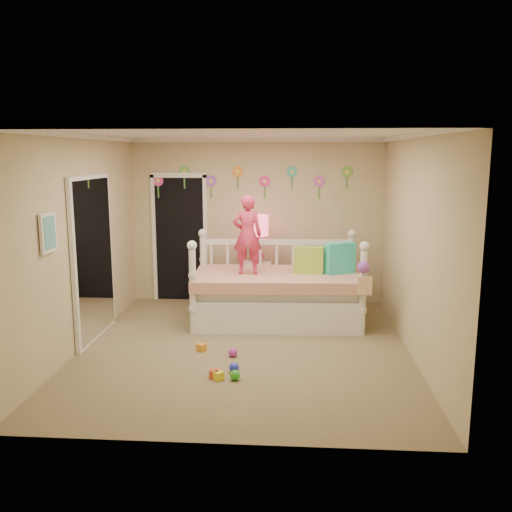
# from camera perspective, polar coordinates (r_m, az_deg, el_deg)

# --- Properties ---
(floor) EXTENTS (4.00, 4.50, 0.01)m
(floor) POSITION_cam_1_polar(r_m,az_deg,el_deg) (6.80, -1.21, -9.66)
(floor) COLOR #7F684C
(floor) RESTS_ON ground
(ceiling) EXTENTS (4.00, 4.50, 0.01)m
(ceiling) POSITION_cam_1_polar(r_m,az_deg,el_deg) (6.38, -1.30, 12.81)
(ceiling) COLOR white
(ceiling) RESTS_ON floor
(back_wall) EXTENTS (4.00, 0.01, 2.60)m
(back_wall) POSITION_cam_1_polar(r_m,az_deg,el_deg) (8.69, 0.10, 3.63)
(back_wall) COLOR tan
(back_wall) RESTS_ON floor
(left_wall) EXTENTS (0.01, 4.50, 2.60)m
(left_wall) POSITION_cam_1_polar(r_m,az_deg,el_deg) (6.94, -17.94, 1.34)
(left_wall) COLOR tan
(left_wall) RESTS_ON floor
(right_wall) EXTENTS (0.01, 4.50, 2.60)m
(right_wall) POSITION_cam_1_polar(r_m,az_deg,el_deg) (6.59, 16.33, 0.97)
(right_wall) COLOR tan
(right_wall) RESTS_ON floor
(crown_molding) EXTENTS (4.00, 4.50, 0.06)m
(crown_molding) POSITION_cam_1_polar(r_m,az_deg,el_deg) (6.38, -1.30, 12.54)
(crown_molding) COLOR white
(crown_molding) RESTS_ON ceiling
(daybed) EXTENTS (2.41, 1.37, 1.28)m
(daybed) POSITION_cam_1_polar(r_m,az_deg,el_deg) (7.68, 2.22, -2.31)
(daybed) COLOR white
(daybed) RESTS_ON floor
(pillow_turquoise) EXTENTS (0.45, 0.33, 0.43)m
(pillow_turquoise) POSITION_cam_1_polar(r_m,az_deg,el_deg) (7.69, 8.77, -0.22)
(pillow_turquoise) COLOR #28C0C8
(pillow_turquoise) RESTS_ON daybed
(pillow_lime) EXTENTS (0.41, 0.18, 0.38)m
(pillow_lime) POSITION_cam_1_polar(r_m,az_deg,el_deg) (7.62, 5.53, -0.43)
(pillow_lime) COLOR #97C33B
(pillow_lime) RESTS_ON daybed
(child) EXTENTS (0.42, 0.30, 1.10)m
(child) POSITION_cam_1_polar(r_m,az_deg,el_deg) (7.50, -0.91, 2.23)
(child) COLOR #D93154
(child) RESTS_ON daybed
(nightstand) EXTENTS (0.44, 0.35, 0.71)m
(nightstand) POSITION_cam_1_polar(r_m,az_deg,el_deg) (8.46, 0.14, -3.07)
(nightstand) COLOR white
(nightstand) RESTS_ON floor
(table_lamp) EXTENTS (0.34, 0.34, 0.74)m
(table_lamp) POSITION_cam_1_polar(r_m,az_deg,el_deg) (8.30, 0.15, 2.59)
(table_lamp) COLOR #E31E77
(table_lamp) RESTS_ON nightstand
(closet_doorway) EXTENTS (0.90, 0.04, 2.07)m
(closet_doorway) POSITION_cam_1_polar(r_m,az_deg,el_deg) (8.88, -7.99, 1.95)
(closet_doorway) COLOR black
(closet_doorway) RESTS_ON back_wall
(flower_decals) EXTENTS (3.40, 0.02, 0.50)m
(flower_decals) POSITION_cam_1_polar(r_m,az_deg,el_deg) (8.63, -0.51, 7.84)
(flower_decals) COLOR #B2668C
(flower_decals) RESTS_ON back_wall
(mirror_closet) EXTENTS (0.07, 1.30, 2.10)m
(mirror_closet) POSITION_cam_1_polar(r_m,az_deg,el_deg) (7.24, -16.66, -0.23)
(mirror_closet) COLOR white
(mirror_closet) RESTS_ON left_wall
(wall_picture) EXTENTS (0.05, 0.34, 0.42)m
(wall_picture) POSITION_cam_1_polar(r_m,az_deg,el_deg) (6.07, -20.94, 2.29)
(wall_picture) COLOR white
(wall_picture) RESTS_ON left_wall
(hanging_bag) EXTENTS (0.20, 0.16, 0.36)m
(hanging_bag) POSITION_cam_1_polar(r_m,az_deg,el_deg) (7.12, 11.16, -2.39)
(hanging_bag) COLOR beige
(hanging_bag) RESTS_ON daybed
(toy_scatter) EXTENTS (0.87, 1.34, 0.11)m
(toy_scatter) POSITION_cam_1_polar(r_m,az_deg,el_deg) (6.17, -4.52, -11.31)
(toy_scatter) COLOR #996666
(toy_scatter) RESTS_ON floor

